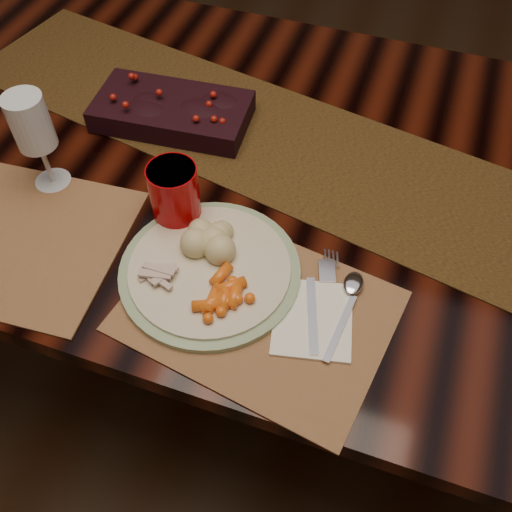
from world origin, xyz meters
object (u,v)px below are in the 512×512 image
(placemat_main, at_px, (258,311))
(turkey_shreds, at_px, (160,273))
(dining_table, at_px, (277,275))
(dinner_plate, at_px, (210,270))
(baby_carrots, at_px, (214,289))
(centerpiece, at_px, (172,108))
(napkin, at_px, (313,319))
(wine_glass, at_px, (38,143))
(mashed_potatoes, at_px, (212,233))
(red_cup, at_px, (175,195))

(placemat_main, relative_size, turkey_shreds, 5.54)
(dining_table, bearing_deg, dinner_plate, -96.38)
(dinner_plate, relative_size, baby_carrots, 3.04)
(centerpiece, distance_m, turkey_shreds, 0.41)
(dining_table, bearing_deg, napkin, -64.69)
(turkey_shreds, bearing_deg, baby_carrots, 0.38)
(napkin, xyz_separation_m, wine_glass, (-0.55, 0.13, 0.09))
(centerpiece, relative_size, baby_carrots, 3.16)
(dining_table, relative_size, dinner_plate, 5.98)
(centerpiece, relative_size, mashed_potatoes, 3.53)
(dinner_plate, relative_size, mashed_potatoes, 3.40)
(dining_table, height_order, dinner_plate, dinner_plate)
(napkin, bearing_deg, baby_carrots, 171.69)
(placemat_main, height_order, wine_glass, wine_glass)
(placemat_main, xyz_separation_m, red_cup, (-0.20, 0.14, 0.06))
(dining_table, height_order, napkin, napkin)
(dinner_plate, bearing_deg, centerpiece, 122.94)
(dinner_plate, relative_size, wine_glass, 1.56)
(placemat_main, bearing_deg, dining_table, 110.31)
(dining_table, relative_size, mashed_potatoes, 20.32)
(centerpiece, bearing_deg, turkey_shreds, -68.41)
(dinner_plate, height_order, red_cup, red_cup)
(dining_table, distance_m, napkin, 0.52)
(wine_glass, bearing_deg, dinner_plate, -15.84)
(dinner_plate, xyz_separation_m, red_cup, (-0.10, 0.10, 0.05))
(placemat_main, height_order, turkey_shreds, turkey_shreds)
(dinner_plate, xyz_separation_m, napkin, (0.19, -0.03, -0.01))
(baby_carrots, xyz_separation_m, red_cup, (-0.13, 0.14, 0.03))
(mashed_potatoes, bearing_deg, baby_carrots, -66.71)
(dining_table, distance_m, mashed_potatoes, 0.49)
(dining_table, xyz_separation_m, napkin, (0.15, -0.32, 0.38))
(baby_carrots, distance_m, mashed_potatoes, 0.10)
(dining_table, height_order, turkey_shreds, turkey_shreds)
(baby_carrots, bearing_deg, dining_table, 88.71)
(turkey_shreds, relative_size, napkin, 0.52)
(dining_table, relative_size, napkin, 12.70)
(centerpiece, xyz_separation_m, napkin, (0.41, -0.37, -0.03))
(centerpiece, bearing_deg, dinner_plate, -57.06)
(mashed_potatoes, bearing_deg, placemat_main, -39.38)
(turkey_shreds, height_order, wine_glass, wine_glass)
(turkey_shreds, xyz_separation_m, red_cup, (-0.03, 0.14, 0.04))
(red_cup, bearing_deg, wine_glass, 178.42)
(centerpiece, bearing_deg, napkin, -42.35)
(mashed_potatoes, bearing_deg, turkey_shreds, -120.22)
(dining_table, distance_m, red_cup, 0.50)
(dining_table, distance_m, centerpiece, 0.48)
(dining_table, height_order, wine_glass, wine_glass)
(turkey_shreds, bearing_deg, wine_glass, 153.73)
(turkey_shreds, distance_m, napkin, 0.26)
(dinner_plate, height_order, wine_glass, wine_glass)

